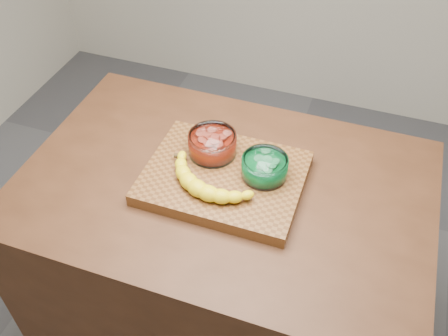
% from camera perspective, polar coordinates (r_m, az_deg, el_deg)
% --- Properties ---
extents(ground, '(3.50, 3.50, 0.00)m').
position_cam_1_polar(ground, '(2.19, -0.00, -18.30)').
color(ground, '#515155').
rests_on(ground, ground).
extents(counter, '(1.20, 0.80, 0.90)m').
position_cam_1_polar(counter, '(1.81, -0.00, -11.69)').
color(counter, '#472715').
rests_on(counter, ground).
extents(cutting_board, '(0.45, 0.35, 0.04)m').
position_cam_1_polar(cutting_board, '(1.44, -0.00, -1.14)').
color(cutting_board, brown).
rests_on(cutting_board, counter).
extents(bowl_red, '(0.14, 0.14, 0.07)m').
position_cam_1_polar(bowl_red, '(1.47, -1.34, 2.72)').
color(bowl_red, white).
rests_on(bowl_red, cutting_board).
extents(bowl_green, '(0.13, 0.13, 0.06)m').
position_cam_1_polar(bowl_green, '(1.41, 4.66, 0.09)').
color(bowl_green, white).
rests_on(bowl_green, cutting_board).
extents(banana, '(0.30, 0.18, 0.04)m').
position_cam_1_polar(banana, '(1.38, -1.43, -1.19)').
color(banana, yellow).
rests_on(banana, cutting_board).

